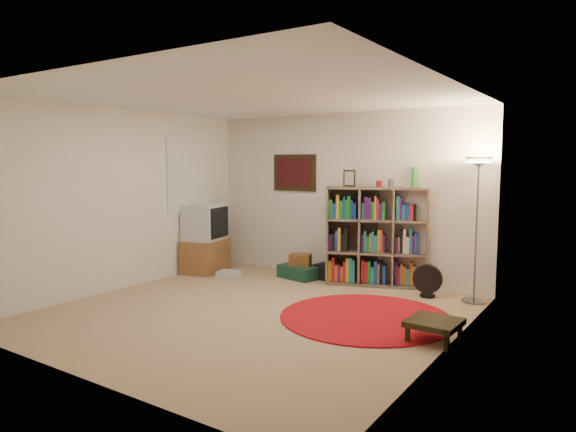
% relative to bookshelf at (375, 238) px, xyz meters
% --- Properties ---
extents(room, '(4.54, 4.54, 2.54)m').
position_rel_bookshelf_xyz_m(room, '(-0.68, -2.03, 0.57)').
color(room, '#A2815F').
rests_on(room, ground).
extents(bookshelf, '(1.47, 0.87, 1.70)m').
position_rel_bookshelf_xyz_m(bookshelf, '(0.00, 0.00, 0.00)').
color(bookshelf, brown).
rests_on(bookshelf, ground).
extents(floor_lamp, '(0.39, 0.39, 1.83)m').
position_rel_bookshelf_xyz_m(floor_lamp, '(1.44, -0.17, 0.84)').
color(floor_lamp, gray).
rests_on(floor_lamp, ground).
extents(floor_fan, '(0.39, 0.23, 0.43)m').
position_rel_bookshelf_xyz_m(floor_fan, '(0.87, -0.26, -0.47)').
color(floor_fan, black).
rests_on(floor_fan, ground).
extents(tv_stand, '(0.67, 0.85, 1.10)m').
position_rel_bookshelf_xyz_m(tv_stand, '(-2.65, -0.68, -0.15)').
color(tv_stand, brown).
rests_on(tv_stand, ground).
extents(dvd_box, '(0.39, 0.35, 0.11)m').
position_rel_bookshelf_xyz_m(dvd_box, '(-2.03, -0.84, -0.63)').
color(dvd_box, silver).
rests_on(dvd_box, ground).
extents(suitcase, '(0.67, 0.51, 0.19)m').
position_rel_bookshelf_xyz_m(suitcase, '(-1.13, -0.24, -0.59)').
color(suitcase, '#133628').
rests_on(suitcase, ground).
extents(wicker_basket, '(0.37, 0.31, 0.18)m').
position_rel_bookshelf_xyz_m(wicker_basket, '(-1.12, -0.24, -0.40)').
color(wicker_basket, '#5C3517').
rests_on(wicker_basket, suitcase).
extents(duffel_bag, '(0.38, 0.34, 0.23)m').
position_rel_bookshelf_xyz_m(duffel_bag, '(-0.74, -0.07, -0.57)').
color(duffel_bag, black).
rests_on(duffel_bag, ground).
extents(paper_towel, '(0.13, 0.13, 0.23)m').
position_rel_bookshelf_xyz_m(paper_towel, '(-0.56, 0.11, -0.57)').
color(paper_towel, silver).
rests_on(paper_towel, ground).
extents(red_rug, '(1.96, 1.96, 0.02)m').
position_rel_bookshelf_xyz_m(red_rug, '(0.57, -1.53, -0.68)').
color(red_rug, maroon).
rests_on(red_rug, ground).
extents(side_table, '(0.51, 0.51, 0.22)m').
position_rel_bookshelf_xyz_m(side_table, '(1.47, -1.88, -0.50)').
color(side_table, black).
rests_on(side_table, ground).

